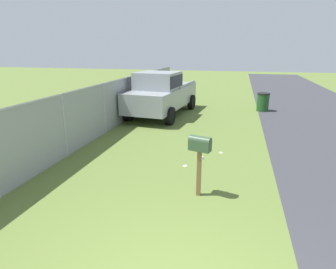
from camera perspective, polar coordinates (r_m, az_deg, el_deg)
mailbox at (r=6.04m, az=6.38°, el=-2.86°), size 0.32×0.50×1.36m
pickup_truck at (r=13.67m, az=-1.33°, el=8.41°), size 5.37×2.63×2.09m
trash_bin at (r=15.54m, az=18.48°, el=6.21°), size 0.63×0.63×0.94m
fence_section at (r=12.15m, az=-10.00°, el=6.67°), size 18.18×0.07×1.89m
litter_wrapper_near_hydrant at (r=9.03m, az=10.56°, el=-3.57°), size 0.15×0.14×0.01m
litter_wrapper_by_mailbox at (r=7.93m, az=3.42°, el=-6.25°), size 0.14×0.12×0.01m
litter_cup_midfield_b at (r=8.43m, az=6.86°, el=-4.62°), size 0.11×0.10×0.08m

